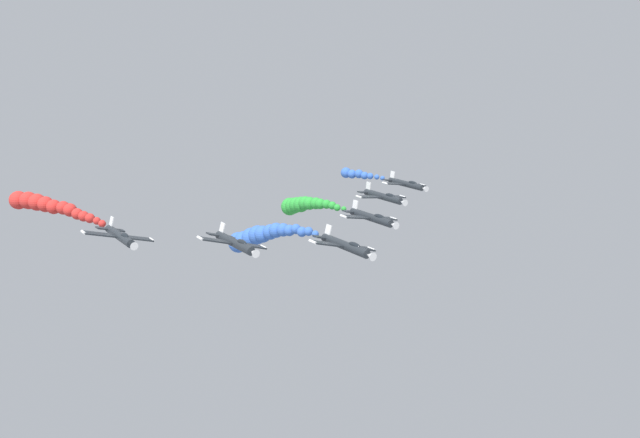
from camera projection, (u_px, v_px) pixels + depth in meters
airplane_lead at (346, 246)px, 86.31m from camera, size 9.34×10.35×3.21m
smoke_trail_lead at (257, 237)px, 103.88m from camera, size 3.99×21.36×7.70m
airplane_left_inner at (372, 218)px, 100.48m from camera, size 9.48×10.35×2.84m
smoke_trail_left_inner at (300, 205)px, 119.26m from camera, size 4.17×21.35×5.64m
airplane_right_inner at (235, 243)px, 88.13m from camera, size 9.28×10.35×3.32m
airplane_left_outer at (384, 197)px, 114.92m from camera, size 9.54×10.35×2.58m
airplane_right_outer at (120, 236)px, 91.34m from camera, size 9.33×10.35×3.22m
smoke_trail_right_outer at (43, 204)px, 110.31m from camera, size 8.25×27.09×3.18m
airplane_trailing at (406, 184)px, 129.20m from camera, size 9.51×10.35×2.72m
smoke_trail_trailing at (356, 174)px, 141.07m from camera, size 2.60×12.36×2.22m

